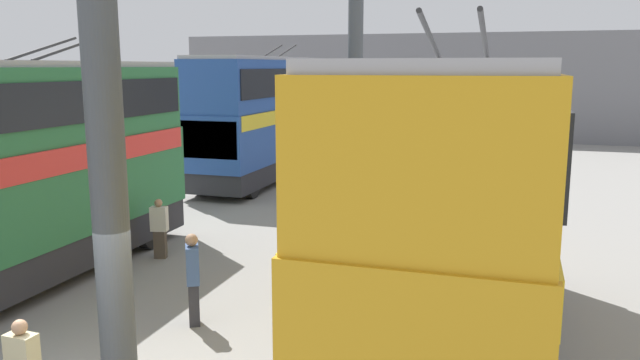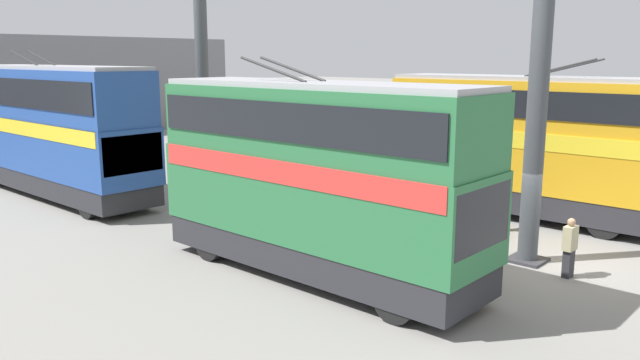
{
  "view_description": "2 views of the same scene",
  "coord_description": "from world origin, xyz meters",
  "px_view_note": "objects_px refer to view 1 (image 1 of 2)",
  "views": [
    {
      "loc": [
        -6.77,
        -5.6,
        4.87
      ],
      "look_at": [
        6.5,
        -1.39,
        2.32
      ],
      "focal_mm": 35.0,
      "sensor_mm": 36.0,
      "label": 1
    },
    {
      "loc": [
        -6.06,
        16.16,
        5.57
      ],
      "look_at": [
        8.32,
        0.19,
        1.33
      ],
      "focal_mm": 35.0,
      "sensor_mm": 36.0,
      "label": 2
    }
  ],
  "objects_px": {
    "bus_left_far": "(459,197)",
    "oil_drum": "(376,252)",
    "bus_right_mid": "(269,110)",
    "person_aisle_midway": "(193,277)",
    "person_by_left_row": "(310,309)",
    "bus_right_near": "(27,159)",
    "person_by_right_row": "(160,227)"
  },
  "relations": [
    {
      "from": "bus_left_far",
      "to": "oil_drum",
      "type": "bearing_deg",
      "value": 27.28
    },
    {
      "from": "bus_left_far",
      "to": "oil_drum",
      "type": "xyz_separation_m",
      "value": [
        4.43,
        2.29,
        -2.41
      ]
    },
    {
      "from": "oil_drum",
      "to": "bus_right_mid",
      "type": "bearing_deg",
      "value": 33.64
    },
    {
      "from": "person_aisle_midway",
      "to": "oil_drum",
      "type": "height_order",
      "value": "person_aisle_midway"
    },
    {
      "from": "person_aisle_midway",
      "to": "person_by_left_row",
      "type": "bearing_deg",
      "value": -41.93
    },
    {
      "from": "bus_right_mid",
      "to": "person_aisle_midway",
      "type": "height_order",
      "value": "bus_right_mid"
    },
    {
      "from": "person_by_left_row",
      "to": "bus_right_mid",
      "type": "bearing_deg",
      "value": -146.39
    },
    {
      "from": "bus_right_near",
      "to": "oil_drum",
      "type": "relative_size",
      "value": 11.45
    },
    {
      "from": "bus_left_far",
      "to": "person_by_right_row",
      "type": "relative_size",
      "value": 6.25
    },
    {
      "from": "bus_right_near",
      "to": "person_by_left_row",
      "type": "distance_m",
      "value": 7.66
    },
    {
      "from": "bus_right_mid",
      "to": "person_by_right_row",
      "type": "bearing_deg",
      "value": -171.35
    },
    {
      "from": "bus_right_near",
      "to": "person_aisle_midway",
      "type": "relative_size",
      "value": 5.19
    },
    {
      "from": "person_aisle_midway",
      "to": "oil_drum",
      "type": "bearing_deg",
      "value": 29.72
    },
    {
      "from": "bus_right_mid",
      "to": "person_aisle_midway",
      "type": "xyz_separation_m",
      "value": [
        -15.31,
        -4.69,
        -2.02
      ]
    },
    {
      "from": "bus_right_mid",
      "to": "bus_left_far",
      "type": "bearing_deg",
      "value": -148.11
    },
    {
      "from": "person_by_left_row",
      "to": "person_by_right_row",
      "type": "bearing_deg",
      "value": -117.47
    },
    {
      "from": "person_by_right_row",
      "to": "person_by_left_row",
      "type": "xyz_separation_m",
      "value": [
        -4.02,
        -5.4,
        0.01
      ]
    },
    {
      "from": "bus_left_far",
      "to": "bus_right_near",
      "type": "xyz_separation_m",
      "value": [
        1.15,
        9.54,
        0.02
      ]
    },
    {
      "from": "person_by_left_row",
      "to": "person_aisle_midway",
      "type": "height_order",
      "value": "person_aisle_midway"
    },
    {
      "from": "bus_left_far",
      "to": "bus_right_mid",
      "type": "relative_size",
      "value": 0.85
    },
    {
      "from": "bus_left_far",
      "to": "bus_right_near",
      "type": "bearing_deg",
      "value": 83.13
    },
    {
      "from": "bus_left_far",
      "to": "person_by_right_row",
      "type": "height_order",
      "value": "bus_left_far"
    },
    {
      "from": "bus_left_far",
      "to": "person_by_left_row",
      "type": "distance_m",
      "value": 3.11
    },
    {
      "from": "bus_left_far",
      "to": "person_aisle_midway",
      "type": "distance_m",
      "value": 5.2
    },
    {
      "from": "bus_right_near",
      "to": "person_aisle_midway",
      "type": "xyz_separation_m",
      "value": [
        -1.12,
        -4.69,
        -1.88
      ]
    },
    {
      "from": "person_by_right_row",
      "to": "person_by_left_row",
      "type": "bearing_deg",
      "value": 40.26
    },
    {
      "from": "bus_left_far",
      "to": "person_by_left_row",
      "type": "relative_size",
      "value": 6.16
    },
    {
      "from": "oil_drum",
      "to": "person_aisle_midway",
      "type": "bearing_deg",
      "value": 149.77
    },
    {
      "from": "bus_right_mid",
      "to": "person_by_left_row",
      "type": "xyz_separation_m",
      "value": [
        -15.84,
        -7.2,
        -2.15
      ]
    },
    {
      "from": "person_by_left_row",
      "to": "oil_drum",
      "type": "xyz_separation_m",
      "value": [
        4.93,
        -0.06,
        -0.42
      ]
    },
    {
      "from": "bus_left_far",
      "to": "bus_right_near",
      "type": "height_order",
      "value": "bus_right_near"
    },
    {
      "from": "bus_left_far",
      "to": "person_aisle_midway",
      "type": "relative_size",
      "value": 5.42
    }
  ]
}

